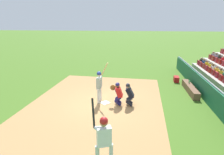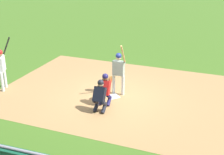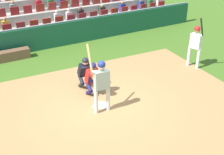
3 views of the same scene
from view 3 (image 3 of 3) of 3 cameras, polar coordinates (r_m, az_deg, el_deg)
ground_plane at (r=10.27m, az=-2.20°, el=-5.27°), size 160.00×160.00×0.00m
infield_dirt_patch at (r=9.90m, az=-0.86°, el=-6.63°), size 10.15×7.80×0.01m
home_plate_marker at (r=10.26m, az=-2.20°, el=-5.19°), size 0.62×0.62×0.02m
batter_at_plate at (r=9.38m, az=-2.02°, el=-0.61°), size 0.61×0.61×2.27m
catcher_crouching at (r=10.51m, az=-3.68°, el=0.10°), size 0.46×0.71×1.30m
home_plate_umpire at (r=11.02m, az=-5.13°, el=1.24°), size 0.48×0.49×1.28m
dugout_wall at (r=14.90m, az=-12.59°, el=7.45°), size 17.61×0.24×1.22m
on_deck_batter at (r=12.88m, az=15.49°, el=6.47°), size 0.50×0.71×2.28m
bleacher_stand at (r=18.77m, az=-16.90°, el=12.60°), size 17.84×4.75×3.46m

